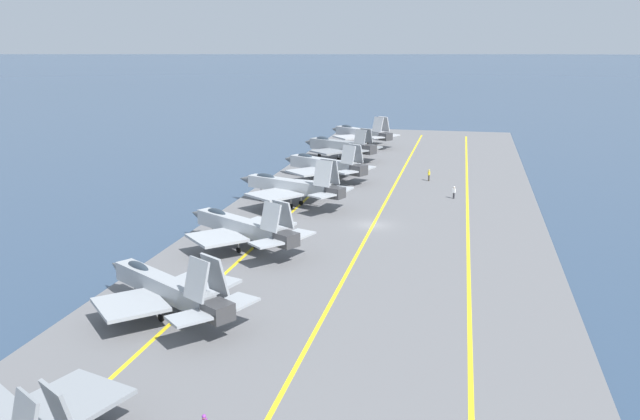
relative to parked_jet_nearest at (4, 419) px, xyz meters
The scene contains 14 objects.
ground_plane 51.59m from the parked_jet_nearest, 13.55° to the right, with size 2000.00×2000.00×0.00m, color #2D425B.
carrier_deck 51.58m from the parked_jet_nearest, 13.55° to the right, with size 176.23×40.08×0.40m, color slate.
deck_stripe_foul_line 55.20m from the parked_jet_nearest, 24.75° to the right, with size 158.61×0.36×0.01m, color yellow.
deck_stripe_centerline 51.57m from the parked_jet_nearest, 13.55° to the right, with size 158.61×0.36×0.01m, color yellow.
deck_stripe_edge_line 50.15m from the parked_jet_nearest, ahead, with size 158.61×0.36×0.01m, color yellow.
parked_jet_nearest is the anchor object (origin of this frame).
parked_jet_second 19.81m from the parked_jet_nearest, ahead, with size 12.83×15.77×6.09m.
parked_jet_third 37.78m from the parked_jet_nearest, ahead, with size 12.84×15.96×6.01m.
parked_jet_fourth 57.21m from the parked_jet_nearest, ahead, with size 13.51×16.85×6.76m.
parked_jet_fifth 75.25m from the parked_jet_nearest, ahead, with size 13.39×16.17×6.05m.
parked_jet_sixth 93.63m from the parked_jet_nearest, ahead, with size 12.41×15.79×6.03m.
parked_jet_seventh 110.47m from the parked_jet_nearest, ahead, with size 13.41×15.90×6.46m.
crew_yellow_vest 79.32m from the parked_jet_nearest, 12.30° to the right, with size 0.44×0.37×1.80m.
crew_white_vest 69.44m from the parked_jet_nearest, 17.62° to the right, with size 0.39×0.45×1.73m.
Camera 1 is at (-76.91, -10.54, 21.83)m, focal length 38.00 mm.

